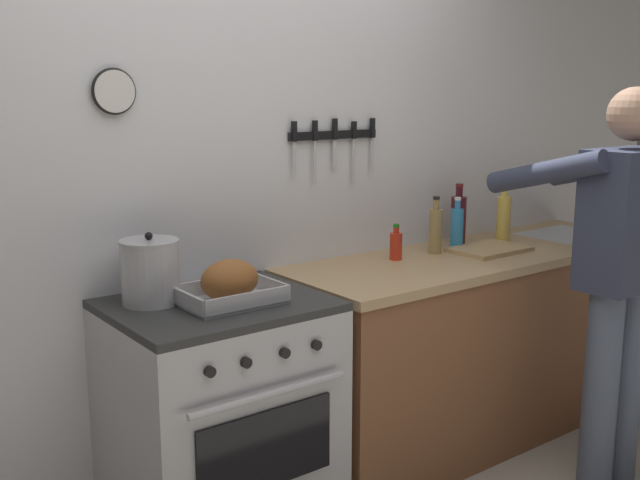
# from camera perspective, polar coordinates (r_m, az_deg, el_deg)

# --- Properties ---
(wall_back) EXTENTS (6.00, 0.13, 2.60)m
(wall_back) POSITION_cam_1_polar(r_m,az_deg,el_deg) (3.09, -7.71, 4.71)
(wall_back) COLOR silver
(wall_back) RESTS_ON ground
(counter_block) EXTENTS (2.03, 0.65, 0.90)m
(counter_block) POSITION_cam_1_polar(r_m,az_deg,el_deg) (3.77, 11.87, -7.40)
(counter_block) COLOR brown
(counter_block) RESTS_ON ground
(stove) EXTENTS (0.76, 0.67, 0.90)m
(stove) POSITION_cam_1_polar(r_m,az_deg,el_deg) (2.91, -7.52, -13.15)
(stove) COLOR #BCBCC1
(stove) RESTS_ON ground
(person_cook) EXTENTS (0.51, 0.63, 1.66)m
(person_cook) POSITION_cam_1_polar(r_m,az_deg,el_deg) (3.30, 21.52, -1.72)
(person_cook) COLOR #4C566B
(person_cook) RESTS_ON ground
(roasting_pan) EXTENTS (0.35, 0.26, 0.16)m
(roasting_pan) POSITION_cam_1_polar(r_m,az_deg,el_deg) (2.70, -6.81, -3.36)
(roasting_pan) COLOR #B7B7BC
(roasting_pan) RESTS_ON stove
(stock_pot) EXTENTS (0.21, 0.21, 0.26)m
(stock_pot) POSITION_cam_1_polar(r_m,az_deg,el_deg) (2.75, -12.66, -2.33)
(stock_pot) COLOR #B7B7BC
(stock_pot) RESTS_ON stove
(cutting_board) EXTENTS (0.36, 0.24, 0.02)m
(cutting_board) POSITION_cam_1_polar(r_m,az_deg,el_deg) (3.64, 12.64, -0.69)
(cutting_board) COLOR tan
(cutting_board) RESTS_ON counter_block
(bottle_wine_red) EXTENTS (0.08, 0.08, 0.29)m
(bottle_wine_red) POSITION_cam_1_polar(r_m,az_deg,el_deg) (3.80, 10.37, 1.62)
(bottle_wine_red) COLOR #47141E
(bottle_wine_red) RESTS_ON counter_block
(bottle_dish_soap) EXTENTS (0.06, 0.06, 0.25)m
(bottle_dish_soap) POSITION_cam_1_polar(r_m,az_deg,el_deg) (3.66, 10.27, 0.95)
(bottle_dish_soap) COLOR #338CCC
(bottle_dish_soap) RESTS_ON counter_block
(bottle_hot_sauce) EXTENTS (0.06, 0.06, 0.16)m
(bottle_hot_sauce) POSITION_cam_1_polar(r_m,az_deg,el_deg) (3.39, 5.74, -0.39)
(bottle_hot_sauce) COLOR red
(bottle_hot_sauce) RESTS_ON counter_block
(bottle_vinegar) EXTENTS (0.06, 0.06, 0.27)m
(bottle_vinegar) POSITION_cam_1_polar(r_m,az_deg,el_deg) (3.53, 8.69, 0.77)
(bottle_vinegar) COLOR #997F4C
(bottle_vinegar) RESTS_ON counter_block
(bottle_cooking_oil) EXTENTS (0.07, 0.07, 0.29)m
(bottle_cooking_oil) POSITION_cam_1_polar(r_m,az_deg,el_deg) (3.87, 13.65, 1.65)
(bottle_cooking_oil) COLOR gold
(bottle_cooking_oil) RESTS_ON counter_block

